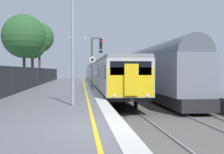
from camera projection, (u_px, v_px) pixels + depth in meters
name	position (u px, v px, depth m)	size (l,w,h in m)	color
ground	(188.00, 143.00, 9.18)	(17.40, 110.00, 1.21)	slate
commuter_train_at_platform	(99.00, 73.00, 46.15)	(2.83, 60.26, 3.81)	#B7B7BC
freight_train_adjacent_track	(145.00, 71.00, 30.84)	(2.60, 28.88, 4.89)	#232326
signal_gantry	(95.00, 56.00, 27.93)	(1.10, 0.24, 4.86)	#47474C
speed_limit_sign	(92.00, 69.00, 24.68)	(0.59, 0.08, 2.91)	#59595B
platform_lamp_mid	(73.00, 35.00, 13.86)	(2.00, 0.20, 5.80)	#93999E
platform_lamp_far	(77.00, 56.00, 32.65)	(2.00, 0.20, 5.57)	#93999E
background_tree_centre	(24.00, 38.00, 31.37)	(4.72, 4.72, 7.74)	#473323
background_tree_right	(40.00, 39.00, 45.29)	(4.57, 4.57, 9.17)	#473323
background_tree_back	(33.00, 46.00, 40.62)	(3.74, 3.74, 7.09)	#473323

